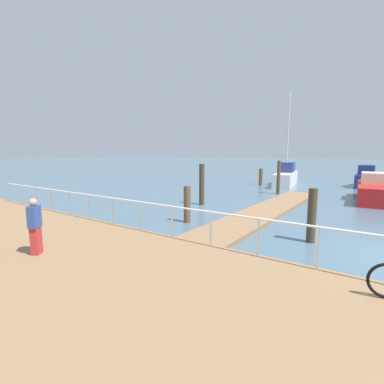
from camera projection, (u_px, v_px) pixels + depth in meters
The scene contains 12 objects.
ground_plane at pixel (52, 199), 19.24m from camera, with size 300.00×300.00×0.00m, color slate.
floating_dock at pixel (267, 211), 14.99m from camera, with size 15.59×2.00×0.18m, color #93704C.
boardwalk_railing at pixel (172, 213), 9.09m from camera, with size 0.06×23.84×1.08m.
dock_piling_0 at pixel (202, 184), 17.02m from camera, with size 0.32×0.32×2.52m, color #473826.
dock_piling_1 at pixel (279, 177), 21.50m from camera, with size 0.26×0.26×2.59m, color brown.
dock_piling_2 at pixel (187, 204), 12.73m from camera, with size 0.32×0.32×1.69m, color brown.
dock_piling_3 at pixel (312, 216), 9.86m from camera, with size 0.31×0.31×1.96m, color #473826.
dock_piling_4 at pixel (261, 177), 27.21m from camera, with size 0.35×0.35×1.66m, color brown.
moored_boat_0 at pixel (286, 176), 27.25m from camera, with size 7.29×2.63×8.88m.
moored_boat_1 at pixel (372, 190), 18.47m from camera, with size 6.28×2.08×1.87m.
moored_boat_2 at pixel (366, 178), 25.85m from camera, with size 4.46×1.62×2.07m.
pedestrian_0 at pixel (35, 226), 7.61m from camera, with size 0.42×0.39×1.57m.
Camera 1 is at (-10.10, 1.23, 3.19)m, focal length 25.99 mm.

